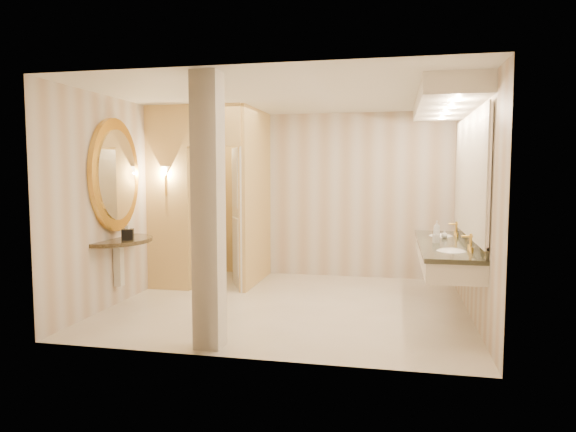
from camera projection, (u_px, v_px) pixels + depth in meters
name	position (u px, v px, depth m)	size (l,w,h in m)	color
floor	(290.00, 305.00, 6.74)	(4.50, 4.50, 0.00)	silver
ceiling	(290.00, 96.00, 6.51)	(4.50, 4.50, 0.00)	white
wall_back	(314.00, 195.00, 8.57)	(4.50, 0.02, 2.70)	beige
wall_front	(245.00, 215.00, 4.67)	(4.50, 0.02, 2.70)	beige
wall_left	(130.00, 200.00, 7.08)	(0.02, 4.00, 2.70)	beige
wall_right	(473.00, 204.00, 6.16)	(0.02, 4.00, 2.70)	beige
toilet_closet	(230.00, 195.00, 7.80)	(1.50, 1.55, 2.70)	#F0CC7D
wall_sconce	(165.00, 172.00, 7.40)	(0.14, 0.14, 0.42)	gold
vanity	(450.00, 181.00, 6.23)	(0.75, 2.72, 2.09)	silver
console_shelf	(115.00, 202.00, 6.63)	(1.12, 1.12, 2.01)	black
pillar	(208.00, 212.00, 5.01)	(0.27, 0.27, 2.70)	silver
tissue_box	(128.00, 234.00, 6.54)	(0.14, 0.14, 0.14)	black
toilet	(205.00, 253.00, 8.79)	(0.39, 0.69, 0.70)	white
soap_bottle_a	(436.00, 237.00, 6.25)	(0.07, 0.07, 0.15)	beige
soap_bottle_b	(444.00, 234.00, 6.69)	(0.08, 0.08, 0.11)	silver
soap_bottle_c	(437.00, 230.00, 6.68)	(0.09, 0.09, 0.23)	#C6B28C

